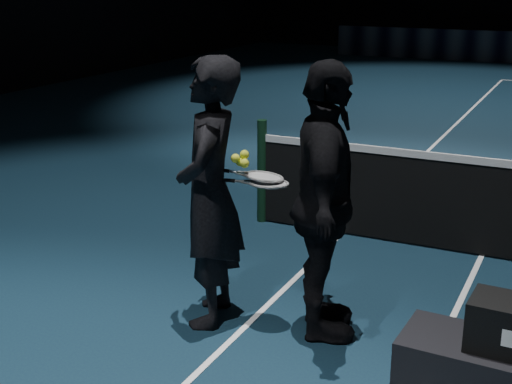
% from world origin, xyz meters
% --- Properties ---
extents(net_post_left, '(0.10, 0.10, 1.10)m').
position_xyz_m(net_post_left, '(-6.40, 0.00, 0.55)').
color(net_post_left, black).
rests_on(net_post_left, floor).
extents(player_a, '(0.68, 0.84, 2.01)m').
position_xyz_m(player_a, '(-5.79, -2.19, 1.01)').
color(player_a, black).
rests_on(player_a, floor).
extents(player_b, '(0.89, 1.28, 2.01)m').
position_xyz_m(player_b, '(-4.96, -2.03, 1.01)').
color(player_b, black).
rests_on(player_b, floor).
extents(racket_lower, '(0.71, 0.34, 0.03)m').
position_xyz_m(racket_lower, '(-5.35, -2.10, 1.12)').
color(racket_lower, black).
rests_on(racket_lower, player_a).
extents(racket_upper, '(0.71, 0.38, 0.10)m').
position_xyz_m(racket_upper, '(-5.41, -2.07, 1.15)').
color(racket_upper, black).
rests_on(racket_upper, player_b).
extents(tennis_balls, '(0.12, 0.10, 0.12)m').
position_xyz_m(tennis_balls, '(-5.54, -2.13, 1.28)').
color(tennis_balls, yellow).
rests_on(tennis_balls, racket_upper).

